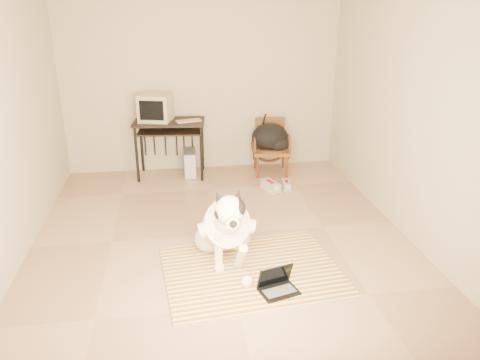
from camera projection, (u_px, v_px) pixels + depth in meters
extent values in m
plane|color=tan|center=(221.00, 234.00, 5.17)|extent=(4.50, 4.50, 0.00)
plane|color=#BCB19A|center=(202.00, 79.00, 6.75)|extent=(4.50, 0.00, 4.50)
plane|color=#BCB19A|center=(261.00, 206.00, 2.60)|extent=(4.50, 0.00, 4.50)
plane|color=#BCB19A|center=(7.00, 121.00, 4.40)|extent=(0.00, 4.50, 4.50)
plane|color=#BCB19A|center=(406.00, 108.00, 4.95)|extent=(0.00, 4.50, 4.50)
cube|color=#CB5F0F|center=(268.00, 302.00, 3.99)|extent=(1.66, 0.41, 0.02)
cube|color=#3C7C38|center=(259.00, 286.00, 4.22)|extent=(1.66, 0.41, 0.02)
cube|color=#644891|center=(252.00, 271.00, 4.45)|extent=(1.66, 0.41, 0.02)
cube|color=#E9F252|center=(245.00, 258.00, 4.67)|extent=(1.66, 0.41, 0.02)
cube|color=beige|center=(239.00, 246.00, 4.90)|extent=(1.66, 0.41, 0.02)
sphere|color=white|center=(209.00, 238.00, 4.77)|extent=(0.29, 0.29, 0.29)
sphere|color=white|center=(236.00, 236.00, 4.81)|extent=(0.29, 0.29, 0.29)
ellipsoid|color=white|center=(223.00, 236.00, 4.77)|extent=(0.36, 0.33, 0.30)
ellipsoid|color=white|center=(225.00, 226.00, 4.54)|extent=(0.39, 0.68, 0.64)
cylinder|color=white|center=(225.00, 225.00, 4.55)|extent=(0.45, 0.58, 0.58)
sphere|color=white|center=(228.00, 221.00, 4.31)|extent=(0.25, 0.25, 0.25)
sphere|color=white|center=(230.00, 210.00, 4.17)|extent=(0.27, 0.27, 0.27)
ellipsoid|color=black|center=(234.00, 208.00, 4.17)|extent=(0.21, 0.24, 0.20)
cylinder|color=white|center=(232.00, 220.00, 4.08)|extent=(0.12, 0.14, 0.11)
sphere|color=black|center=(233.00, 224.00, 4.01)|extent=(0.07, 0.07, 0.07)
cone|color=black|center=(219.00, 198.00, 4.17)|extent=(0.13, 0.14, 0.17)
cone|color=black|center=(238.00, 196.00, 4.20)|extent=(0.14, 0.14, 0.17)
torus|color=silver|center=(228.00, 217.00, 4.28)|extent=(0.24, 0.13, 0.22)
cylinder|color=white|center=(219.00, 251.00, 4.39)|extent=(0.08, 0.12, 0.41)
cylinder|color=white|center=(241.00, 257.00, 4.32)|extent=(0.09, 0.37, 0.41)
sphere|color=white|center=(219.00, 268.00, 4.43)|extent=(0.10, 0.10, 0.10)
sphere|color=white|center=(247.00, 281.00, 4.21)|extent=(0.11, 0.11, 0.11)
cone|color=black|center=(218.00, 234.00, 5.05)|extent=(0.21, 0.41, 0.10)
cube|color=black|center=(279.00, 291.00, 4.11)|extent=(0.38, 0.31, 0.02)
cube|color=#515153|center=(279.00, 291.00, 4.10)|extent=(0.30, 0.20, 0.00)
cube|color=black|center=(275.00, 276.00, 4.14)|extent=(0.34, 0.16, 0.21)
cube|color=black|center=(275.00, 276.00, 4.13)|extent=(0.30, 0.14, 0.19)
cube|color=black|center=(169.00, 122.00, 6.60)|extent=(1.04, 0.65, 0.03)
cube|color=black|center=(170.00, 132.00, 6.59)|extent=(0.92, 0.53, 0.02)
cylinder|color=black|center=(137.00, 155.00, 6.51)|extent=(0.04, 0.04, 0.79)
cylinder|color=black|center=(142.00, 146.00, 6.94)|extent=(0.04, 0.04, 0.79)
cylinder|color=black|center=(201.00, 154.00, 6.55)|extent=(0.04, 0.04, 0.79)
cylinder|color=black|center=(202.00, 145.00, 6.98)|extent=(0.04, 0.04, 0.79)
cube|color=tan|center=(156.00, 107.00, 6.53)|extent=(0.51, 0.50, 0.38)
cube|color=black|center=(152.00, 111.00, 6.35)|extent=(0.33, 0.10, 0.27)
cube|color=tan|center=(189.00, 121.00, 6.54)|extent=(0.36, 0.21, 0.02)
cube|color=#515153|center=(190.00, 163.00, 6.84)|extent=(0.18, 0.39, 0.37)
cube|color=silver|center=(190.00, 167.00, 6.66)|extent=(0.16, 0.02, 0.35)
cube|color=brown|center=(271.00, 150.00, 6.88)|extent=(0.57, 0.55, 0.05)
cylinder|color=#3D2010|center=(271.00, 148.00, 6.87)|extent=(0.48, 0.48, 0.04)
cube|color=brown|center=(270.00, 131.00, 7.01)|extent=(0.45, 0.09, 0.39)
cylinder|color=#3D2010|center=(257.00, 167.00, 6.74)|extent=(0.04, 0.04, 0.32)
cylinder|color=#3D2010|center=(255.00, 158.00, 7.14)|extent=(0.04, 0.04, 0.32)
cylinder|color=#3D2010|center=(287.00, 167.00, 6.76)|extent=(0.04, 0.04, 0.32)
cylinder|color=#3D2010|center=(283.00, 158.00, 7.15)|extent=(0.04, 0.04, 0.32)
ellipsoid|color=black|center=(270.00, 137.00, 6.81)|extent=(0.53, 0.44, 0.39)
ellipsoid|color=black|center=(278.00, 144.00, 6.77)|extent=(0.33, 0.27, 0.23)
cube|color=silver|center=(271.00, 189.00, 6.36)|extent=(0.24, 0.36, 0.03)
cube|color=#95969A|center=(271.00, 186.00, 6.34)|extent=(0.23, 0.35, 0.11)
cube|color=maroon|center=(271.00, 183.00, 6.33)|extent=(0.11, 0.18, 0.02)
cube|color=silver|center=(286.00, 187.00, 6.43)|extent=(0.13, 0.28, 0.02)
cube|color=#95969A|center=(287.00, 185.00, 6.41)|extent=(0.13, 0.27, 0.08)
cube|color=maroon|center=(287.00, 182.00, 6.40)|extent=(0.06, 0.14, 0.02)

